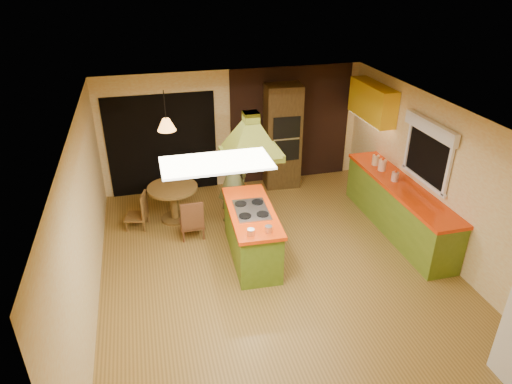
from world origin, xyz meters
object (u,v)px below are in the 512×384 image
object	(u,v)px
canister_large	(376,160)
dining_table	(173,197)
kitchen_island	(252,233)
wall_oven	(282,137)
man	(233,180)

from	to	relation	value
canister_large	dining_table	bearing A→B (deg)	173.08
kitchen_island	dining_table	world-z (taller)	kitchen_island
wall_oven	kitchen_island	bearing A→B (deg)	-113.70
wall_oven	dining_table	xyz separation A→B (m)	(-2.42, -0.98, -0.62)
man	dining_table	bearing A→B (deg)	-29.13
wall_oven	canister_large	xyz separation A→B (m)	(1.42, -1.45, -0.09)
kitchen_island	wall_oven	xyz separation A→B (m)	(1.29, 2.51, 0.65)
man	wall_oven	distance (m)	1.87
wall_oven	canister_large	world-z (taller)	wall_oven
man	canister_large	distance (m)	2.77
dining_table	canister_large	world-z (taller)	canister_large
kitchen_island	man	distance (m)	1.30
man	dining_table	size ratio (longest dim) A/B	1.82
kitchen_island	canister_large	size ratio (longest dim) A/B	9.26
canister_large	kitchen_island	bearing A→B (deg)	-158.48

